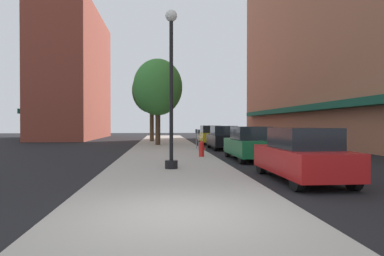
# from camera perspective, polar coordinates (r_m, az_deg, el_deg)

# --- Properties ---
(ground_plane) EXTENTS (90.00, 90.00, 0.00)m
(ground_plane) POSITION_cam_1_polar(r_m,az_deg,el_deg) (24.65, 4.99, -3.48)
(ground_plane) COLOR black
(sidewalk_slab) EXTENTS (4.80, 50.00, 0.12)m
(sidewalk_slab) POSITION_cam_1_polar(r_m,az_deg,el_deg) (25.26, -4.39, -3.24)
(sidewalk_slab) COLOR #A8A399
(sidewalk_slab) RESTS_ON ground
(building_far_background) EXTENTS (6.80, 18.00, 15.50)m
(building_far_background) POSITION_cam_1_polar(r_m,az_deg,el_deg) (44.89, -19.08, 8.24)
(building_far_background) COLOR brown
(building_far_background) RESTS_ON ground
(lamppost) EXTENTS (0.48, 0.48, 5.90)m
(lamppost) POSITION_cam_1_polar(r_m,az_deg,el_deg) (12.71, -3.51, 7.11)
(lamppost) COLOR black
(lamppost) RESTS_ON sidewalk_slab
(fire_hydrant) EXTENTS (0.33, 0.26, 0.79)m
(fire_hydrant) POSITION_cam_1_polar(r_m,az_deg,el_deg) (17.29, 1.61, -3.51)
(fire_hydrant) COLOR red
(fire_hydrant) RESTS_ON sidewalk_slab
(parking_meter_near) EXTENTS (0.14, 0.09, 1.31)m
(parking_meter_near) POSITION_cam_1_polar(r_m,az_deg,el_deg) (23.19, 0.75, -1.39)
(parking_meter_near) COLOR slate
(parking_meter_near) RESTS_ON sidewalk_slab
(parking_meter_far) EXTENTS (0.14, 0.09, 1.31)m
(parking_meter_far) POSITION_cam_1_polar(r_m,az_deg,el_deg) (21.68, 1.16, -1.53)
(parking_meter_far) COLOR slate
(parking_meter_far) RESTS_ON sidewalk_slab
(tree_near) EXTENTS (3.79, 3.79, 7.08)m
(tree_near) POSITION_cam_1_polar(r_m,az_deg,el_deg) (33.21, -6.78, 6.21)
(tree_near) COLOR #4C3823
(tree_near) RESTS_ON sidewalk_slab
(tree_mid) EXTENTS (3.93, 3.93, 6.89)m
(tree_mid) POSITION_cam_1_polar(r_m,az_deg,el_deg) (27.47, -5.77, 6.81)
(tree_mid) COLOR #422D1E
(tree_mid) RESTS_ON sidewalk_slab
(car_red) EXTENTS (1.80, 4.30, 1.66)m
(car_red) POSITION_cam_1_polar(r_m,az_deg,el_deg) (11.09, 17.94, -4.37)
(car_red) COLOR black
(car_red) RESTS_ON ground
(car_green) EXTENTS (1.80, 4.30, 1.66)m
(car_green) POSITION_cam_1_polar(r_m,az_deg,el_deg) (16.91, 9.72, -2.63)
(car_green) COLOR black
(car_green) RESTS_ON ground
(car_black) EXTENTS (1.80, 4.30, 1.66)m
(car_black) POSITION_cam_1_polar(r_m,az_deg,el_deg) (23.99, 5.26, -1.66)
(car_black) COLOR black
(car_black) RESTS_ON ground
(car_yellow) EXTENTS (1.80, 4.30, 1.66)m
(car_yellow) POSITION_cam_1_polar(r_m,az_deg,el_deg) (30.33, 3.06, -1.18)
(car_yellow) COLOR black
(car_yellow) RESTS_ON ground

